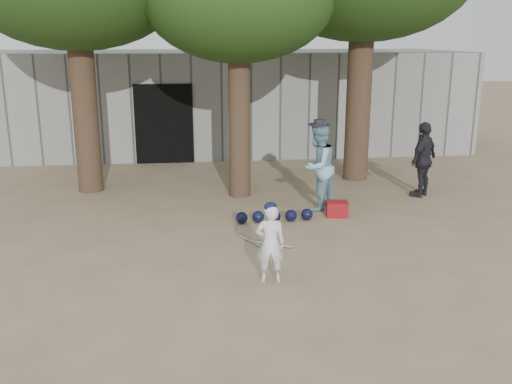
{
  "coord_description": "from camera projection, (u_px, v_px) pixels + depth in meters",
  "views": [
    {
      "loc": [
        -0.43,
        -8.12,
        3.48
      ],
      "look_at": [
        0.6,
        1.0,
        0.95
      ],
      "focal_mm": 40.0,
      "sensor_mm": 36.0,
      "label": 1
    }
  ],
  "objects": [
    {
      "name": "back_building",
      "position": [
        205.0,
        99.0,
        18.25
      ],
      "size": [
        16.0,
        5.24,
        3.0
      ],
      "color": "gray",
      "rests_on": "ground"
    },
    {
      "name": "boy_player",
      "position": [
        270.0,
        244.0,
        8.21
      ],
      "size": [
        0.45,
        0.32,
        1.17
      ],
      "primitive_type": "imported",
      "rotation": [
        0.0,
        0.0,
        3.05
      ],
      "color": "silver",
      "rests_on": "ground"
    },
    {
      "name": "helmet_row",
      "position": [
        275.0,
        216.0,
        10.98
      ],
      "size": [
        1.51,
        0.31,
        0.23
      ],
      "color": "black",
      "rests_on": "ground"
    },
    {
      "name": "bat_pile",
      "position": [
        261.0,
        242.0,
        9.83
      ],
      "size": [
        0.89,
        0.76,
        0.06
      ],
      "color": "#ADADB4",
      "rests_on": "ground"
    },
    {
      "name": "spectator_dark",
      "position": [
        423.0,
        159.0,
        12.57
      ],
      "size": [
        1.0,
        0.95,
        1.67
      ],
      "primitive_type": "imported",
      "rotation": [
        0.0,
        0.0,
        3.86
      ],
      "color": "black",
      "rests_on": "ground"
    },
    {
      "name": "red_bag",
      "position": [
        337.0,
        209.0,
        11.32
      ],
      "size": [
        0.46,
        0.37,
        0.3
      ],
      "primitive_type": "cube",
      "rotation": [
        0.0,
        0.0,
        -0.13
      ],
      "color": "maroon",
      "rests_on": "ground"
    },
    {
      "name": "spectator_blue",
      "position": [
        318.0,
        167.0,
        11.59
      ],
      "size": [
        1.09,
        1.1,
        1.79
      ],
      "primitive_type": "imported",
      "rotation": [
        0.0,
        0.0,
        3.97
      ],
      "color": "#7DADC2",
      "rests_on": "ground"
    },
    {
      "name": "ground",
      "position": [
        225.0,
        270.0,
        8.75
      ],
      "size": [
        70.0,
        70.0,
        0.0
      ],
      "primitive_type": "plane",
      "color": "#937C5E",
      "rests_on": "ground"
    }
  ]
}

